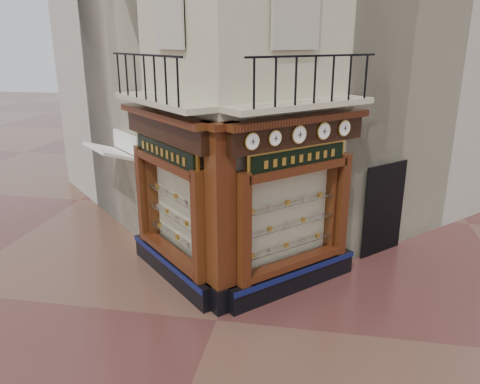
% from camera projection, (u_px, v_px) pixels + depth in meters
% --- Properties ---
extents(ground, '(80.00, 80.00, 0.00)m').
position_uv_depth(ground, '(217.00, 320.00, 9.51)').
color(ground, '#532A26').
rests_on(ground, ground).
extents(main_building, '(11.31, 11.31, 12.00)m').
position_uv_depth(main_building, '(261.00, 20.00, 13.43)').
color(main_building, beige).
rests_on(main_building, ground).
extents(neighbour_left, '(11.31, 11.31, 11.00)m').
position_uv_depth(neighbour_left, '(200.00, 39.00, 16.32)').
color(neighbour_left, '#B1A99A').
rests_on(neighbour_left, ground).
extents(neighbour_right, '(11.31, 11.31, 11.00)m').
position_uv_depth(neighbour_right, '(345.00, 38.00, 15.48)').
color(neighbour_right, '#B1A99A').
rests_on(neighbour_right, ground).
extents(shopfront_left, '(2.86, 2.86, 3.98)m').
position_uv_depth(shopfront_left, '(170.00, 200.00, 10.61)').
color(shopfront_left, black).
rests_on(shopfront_left, ground).
extents(shopfront_right, '(2.86, 2.86, 3.98)m').
position_uv_depth(shopfront_right, '(295.00, 207.00, 10.13)').
color(shopfront_right, black).
rests_on(shopfront_right, ground).
extents(corner_pilaster, '(0.85, 0.85, 3.98)m').
position_uv_depth(corner_pilaster, '(221.00, 222.00, 9.38)').
color(corner_pilaster, black).
rests_on(corner_pilaster, ground).
extents(balcony, '(5.94, 2.97, 1.03)m').
position_uv_depth(balcony, '(230.00, 102.00, 9.60)').
color(balcony, beige).
rests_on(balcony, ground).
extents(clock_a, '(0.28, 0.28, 0.34)m').
position_uv_depth(clock_a, '(252.00, 141.00, 8.77)').
color(clock_a, '#A88D38').
rests_on(clock_a, ground).
extents(clock_b, '(0.26, 0.26, 0.32)m').
position_uv_depth(clock_b, '(275.00, 138.00, 9.07)').
color(clock_b, '#A88D38').
rests_on(clock_b, ground).
extents(clock_c, '(0.31, 0.31, 0.38)m').
position_uv_depth(clock_c, '(299.00, 135.00, 9.41)').
color(clock_c, '#A88D38').
rests_on(clock_c, ground).
extents(clock_d, '(0.30, 0.30, 0.38)m').
position_uv_depth(clock_d, '(324.00, 131.00, 9.78)').
color(clock_d, '#A88D38').
rests_on(clock_d, ground).
extents(clock_e, '(0.29, 0.29, 0.36)m').
position_uv_depth(clock_e, '(344.00, 128.00, 10.12)').
color(clock_e, '#A88D38').
rests_on(clock_e, ground).
extents(awning, '(1.88, 1.88, 0.39)m').
position_uv_depth(awning, '(118.00, 239.00, 13.40)').
color(awning, white).
rests_on(awning, ground).
extents(signboard_left, '(2.10, 2.10, 0.56)m').
position_uv_depth(signboard_left, '(165.00, 152.00, 10.22)').
color(signboard_left, gold).
rests_on(signboard_left, ground).
extents(signboard_right, '(1.93, 1.93, 0.52)m').
position_uv_depth(signboard_right, '(299.00, 158.00, 9.73)').
color(signboard_right, gold).
rests_on(signboard_right, ground).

